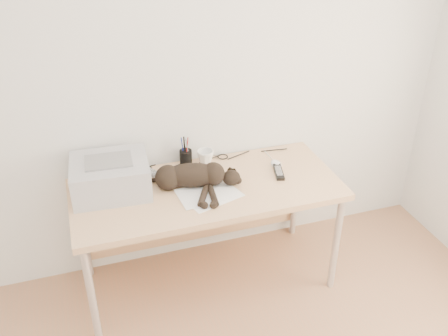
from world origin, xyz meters
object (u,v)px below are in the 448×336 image
object	(u,v)px
cat	(189,177)
pen_cup	(186,158)
desk	(203,198)
mug	(205,158)
mouse	(276,163)
printer	(110,176)

from	to	relation	value
cat	pen_cup	xyz separation A→B (m)	(0.04, 0.25, -0.01)
desk	mug	bearing A→B (deg)	68.93
mug	mouse	distance (m)	0.46
cat	printer	bearing A→B (deg)	-178.20
pen_cup	mouse	distance (m)	0.58
desk	mouse	world-z (taller)	mouse
mug	cat	bearing A→B (deg)	-126.03
mug	pen_cup	bearing A→B (deg)	167.22
cat	mouse	xyz separation A→B (m)	(0.59, 0.08, -0.05)
mouse	desk	bearing A→B (deg)	-174.01
pen_cup	printer	bearing A→B (deg)	-162.15
printer	mug	size ratio (longest dim) A/B	4.32
mouse	pen_cup	bearing A→B (deg)	165.40
mug	pen_cup	world-z (taller)	pen_cup
printer	cat	size ratio (longest dim) A/B	0.69
printer	pen_cup	distance (m)	0.51
desk	cat	size ratio (longest dim) A/B	2.40
cat	desk	bearing A→B (deg)	42.95
desk	mug	world-z (taller)	mug
cat	pen_cup	bearing A→B (deg)	94.31
desk	pen_cup	distance (m)	0.28
cat	pen_cup	distance (m)	0.26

